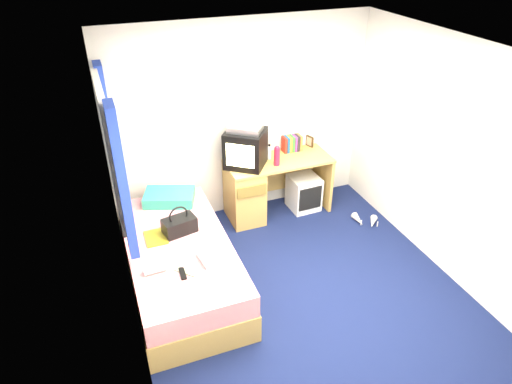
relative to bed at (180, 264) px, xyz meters
name	(u,v)px	position (x,y,z in m)	size (l,w,h in m)	color
ground	(298,289)	(1.10, -0.50, -0.27)	(3.40, 3.40, 0.00)	#0C1438
room_shell	(306,164)	(1.10, -0.50, 1.18)	(3.40, 3.40, 3.40)	white
bed	(180,264)	(0.00, 0.00, 0.00)	(1.01, 2.00, 0.54)	tan
pillow	(169,197)	(0.08, 0.78, 0.33)	(0.55, 0.35, 0.12)	#1A6CAA
desk	(257,187)	(1.19, 0.94, 0.14)	(1.30, 0.55, 0.75)	tan
storage_cube	(304,193)	(1.82, 0.88, -0.04)	(0.36, 0.36, 0.45)	white
crt_tv	(245,148)	(1.05, 0.94, 0.70)	(0.60, 0.59, 0.44)	black
vcr	(245,128)	(1.05, 0.94, 0.96)	(0.38, 0.27, 0.07)	#B0B0B2
book_row	(292,143)	(1.72, 1.10, 0.58)	(0.24, 0.13, 0.20)	maroon
picture_frame	(310,141)	(2.00, 1.14, 0.55)	(0.02, 0.12, 0.14)	#332411
pink_water_bottle	(277,157)	(1.39, 0.80, 0.59)	(0.07, 0.07, 0.22)	red
aerosol_can	(269,152)	(1.37, 0.99, 0.57)	(0.05, 0.05, 0.17)	white
handbag	(179,225)	(0.06, 0.17, 0.36)	(0.36, 0.25, 0.31)	black
towel	(216,253)	(0.28, -0.35, 0.32)	(0.30, 0.25, 0.10)	silver
magazine	(156,237)	(-0.19, 0.15, 0.28)	(0.21, 0.28, 0.01)	yellow
water_bottle	(155,269)	(-0.29, -0.36, 0.31)	(0.07, 0.07, 0.20)	silver
colour_swatch_fan	(186,272)	(-0.03, -0.46, 0.28)	(0.22, 0.06, 0.01)	yellow
remote_control	(183,274)	(-0.06, -0.48, 0.28)	(0.05, 0.16, 0.02)	black
window_assembly	(113,153)	(-0.45, 0.40, 1.15)	(0.11, 1.42, 1.40)	silver
white_heels	(366,221)	(2.39, 0.26, -0.23)	(0.30, 0.34, 0.09)	beige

